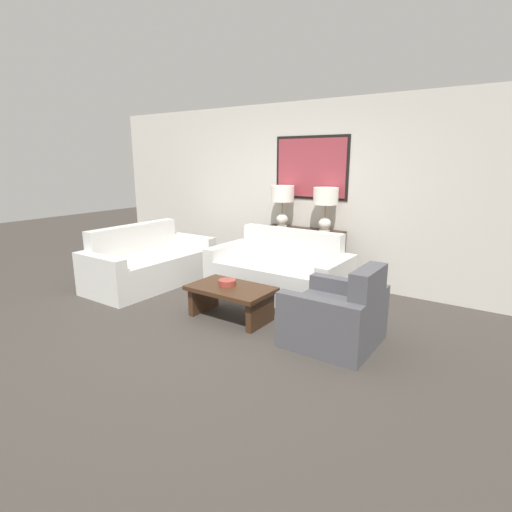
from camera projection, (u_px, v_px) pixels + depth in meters
name	position (u px, v px, depth m)	size (l,w,h in m)	color
ground_plane	(207.00, 331.00, 4.36)	(20.00, 20.00, 0.00)	#3D3833
back_wall	(312.00, 193.00, 6.00)	(8.01, 0.12, 2.65)	beige
console_table	(302.00, 256.00, 6.00)	(1.23, 0.38, 0.82)	#332319
table_lamp_left	(282.00, 198.00, 5.99)	(0.35, 0.35, 0.62)	silver
table_lamp_right	(326.00, 201.00, 5.61)	(0.35, 0.35, 0.62)	silver
couch_by_back_wall	(279.00, 273.00, 5.51)	(1.90, 0.92, 0.86)	silver
couch_by_side	(149.00, 265.00, 5.96)	(0.92, 1.90, 0.86)	silver
coffee_table	(231.00, 296.00, 4.65)	(0.97, 0.59, 0.39)	#3D2616
decorative_bowl	(227.00, 282.00, 4.66)	(0.21, 0.21, 0.07)	#93382D
armchair_near_back_wall	(337.00, 317.00, 4.01)	(0.85, 0.86, 0.84)	#4C4C51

